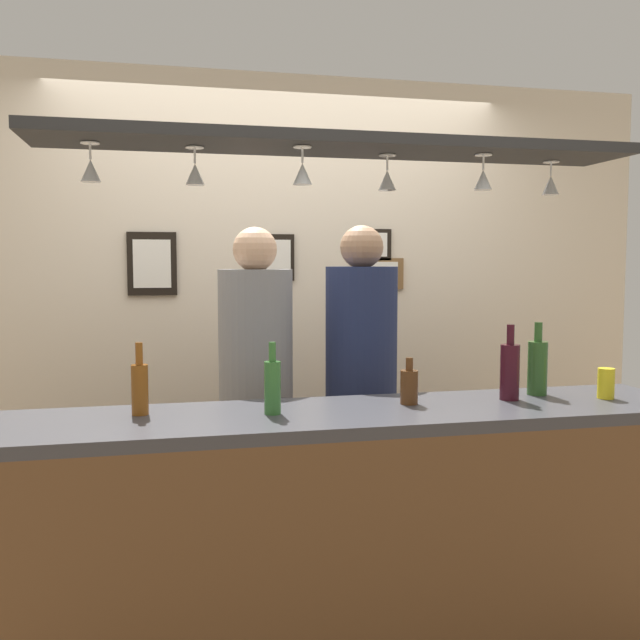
# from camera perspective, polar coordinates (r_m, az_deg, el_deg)

# --- Properties ---
(ground_plane) EXTENTS (8.00, 8.00, 0.00)m
(ground_plane) POSITION_cam_1_polar(r_m,az_deg,el_deg) (3.24, 0.42, -23.94)
(ground_plane) COLOR olive
(back_wall) EXTENTS (4.40, 0.06, 2.60)m
(back_wall) POSITION_cam_1_polar(r_m,az_deg,el_deg) (3.93, -3.19, 1.00)
(back_wall) COLOR beige
(back_wall) RESTS_ON ground_plane
(bar_counter) EXTENTS (2.70, 0.55, 1.01)m
(bar_counter) POSITION_cam_1_polar(r_m,az_deg,el_deg) (2.51, 3.14, -15.55)
(bar_counter) COLOR #38383D
(bar_counter) RESTS_ON ground_plane
(overhead_glass_rack) EXTENTS (2.20, 0.36, 0.04)m
(overhead_glass_rack) POSITION_cam_1_polar(r_m,az_deg,el_deg) (2.59, 2.00, 14.25)
(overhead_glass_rack) COLOR black
(hanging_wineglass_far_left) EXTENTS (0.07, 0.07, 0.13)m
(hanging_wineglass_far_left) POSITION_cam_1_polar(r_m,az_deg,el_deg) (2.52, -18.42, 11.72)
(hanging_wineglass_far_left) COLOR silver
(hanging_wineglass_far_left) RESTS_ON overhead_glass_rack
(hanging_wineglass_left) EXTENTS (0.07, 0.07, 0.13)m
(hanging_wineglass_left) POSITION_cam_1_polar(r_m,az_deg,el_deg) (2.52, -10.29, 11.87)
(hanging_wineglass_left) COLOR silver
(hanging_wineglass_left) RESTS_ON overhead_glass_rack
(hanging_wineglass_center_left) EXTENTS (0.07, 0.07, 0.13)m
(hanging_wineglass_center_left) POSITION_cam_1_polar(r_m,az_deg,el_deg) (2.48, -1.46, 12.08)
(hanging_wineglass_center_left) COLOR silver
(hanging_wineglass_center_left) RESTS_ON overhead_glass_rack
(hanging_wineglass_center) EXTENTS (0.07, 0.07, 0.13)m
(hanging_wineglass_center) POSITION_cam_1_polar(r_m,az_deg,el_deg) (2.67, 5.57, 11.51)
(hanging_wineglass_center) COLOR silver
(hanging_wineglass_center) RESTS_ON overhead_glass_rack
(hanging_wineglass_center_right) EXTENTS (0.07, 0.07, 0.13)m
(hanging_wineglass_center_right) POSITION_cam_1_polar(r_m,az_deg,el_deg) (2.72, 13.33, 11.29)
(hanging_wineglass_center_right) COLOR silver
(hanging_wineglass_center_right) RESTS_ON overhead_glass_rack
(hanging_wineglass_right) EXTENTS (0.07, 0.07, 0.13)m
(hanging_wineglass_right) POSITION_cam_1_polar(r_m,az_deg,el_deg) (2.98, 18.51, 10.59)
(hanging_wineglass_right) COLOR silver
(hanging_wineglass_right) RESTS_ON overhead_glass_rack
(person_left_grey_shirt) EXTENTS (0.34, 0.34, 1.72)m
(person_left_grey_shirt) POSITION_cam_1_polar(r_m,az_deg,el_deg) (3.20, -5.32, -4.59)
(person_left_grey_shirt) COLOR #2D334C
(person_left_grey_shirt) RESTS_ON ground_plane
(person_middle_navy_shirt) EXTENTS (0.34, 0.34, 1.73)m
(person_middle_navy_shirt) POSITION_cam_1_polar(r_m,az_deg,el_deg) (3.30, 3.42, -4.14)
(person_middle_navy_shirt) COLOR #2D334C
(person_middle_navy_shirt) RESTS_ON ground_plane
(bottle_champagne_green) EXTENTS (0.08, 0.08, 0.30)m
(bottle_champagne_green) POSITION_cam_1_polar(r_m,az_deg,el_deg) (2.98, 17.52, -3.66)
(bottle_champagne_green) COLOR #2D5623
(bottle_champagne_green) RESTS_ON bar_counter
(bottle_beer_amber_tall) EXTENTS (0.06, 0.06, 0.26)m
(bottle_beer_amber_tall) POSITION_cam_1_polar(r_m,az_deg,el_deg) (2.55, -14.67, -5.38)
(bottle_beer_amber_tall) COLOR brown
(bottle_beer_amber_tall) RESTS_ON bar_counter
(bottle_wine_dark_red) EXTENTS (0.08, 0.08, 0.30)m
(bottle_wine_dark_red) POSITION_cam_1_polar(r_m,az_deg,el_deg) (2.84, 15.41, -4.02)
(bottle_wine_dark_red) COLOR #380F19
(bottle_wine_dark_red) RESTS_ON bar_counter
(bottle_beer_green_import) EXTENTS (0.06, 0.06, 0.26)m
(bottle_beer_green_import) POSITION_cam_1_polar(r_m,az_deg,el_deg) (2.49, -3.95, -5.42)
(bottle_beer_green_import) COLOR #336B2D
(bottle_beer_green_import) RESTS_ON bar_counter
(bottle_beer_brown_stubby) EXTENTS (0.07, 0.07, 0.18)m
(bottle_beer_brown_stubby) POSITION_cam_1_polar(r_m,az_deg,el_deg) (2.68, 7.38, -5.42)
(bottle_beer_brown_stubby) COLOR #512D14
(bottle_beer_brown_stubby) RESTS_ON bar_counter
(drink_can) EXTENTS (0.07, 0.07, 0.12)m
(drink_can) POSITION_cam_1_polar(r_m,az_deg,el_deg) (3.00, 22.55, -4.86)
(drink_can) COLOR yellow
(drink_can) RESTS_ON bar_counter
(picture_frame_crest) EXTENTS (0.18, 0.02, 0.26)m
(picture_frame_crest) POSITION_cam_1_polar(r_m,az_deg,el_deg) (3.88, -3.47, 5.17)
(picture_frame_crest) COLOR black
(picture_frame_crest) RESTS_ON back_wall
(picture_frame_caricature) EXTENTS (0.26, 0.02, 0.34)m
(picture_frame_caricature) POSITION_cam_1_polar(r_m,az_deg,el_deg) (3.83, -13.71, 4.54)
(picture_frame_caricature) COLOR black
(picture_frame_caricature) RESTS_ON back_wall
(picture_frame_upper_small) EXTENTS (0.22, 0.02, 0.18)m
(picture_frame_upper_small) POSITION_cam_1_polar(r_m,az_deg,el_deg) (4.00, 4.37, 6.22)
(picture_frame_upper_small) COLOR black
(picture_frame_upper_small) RESTS_ON back_wall
(picture_frame_lower_pair) EXTENTS (0.30, 0.02, 0.18)m
(picture_frame_lower_pair) POSITION_cam_1_polar(r_m,az_deg,el_deg) (4.01, 4.85, 3.83)
(picture_frame_lower_pair) COLOR brown
(picture_frame_lower_pair) RESTS_ON back_wall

